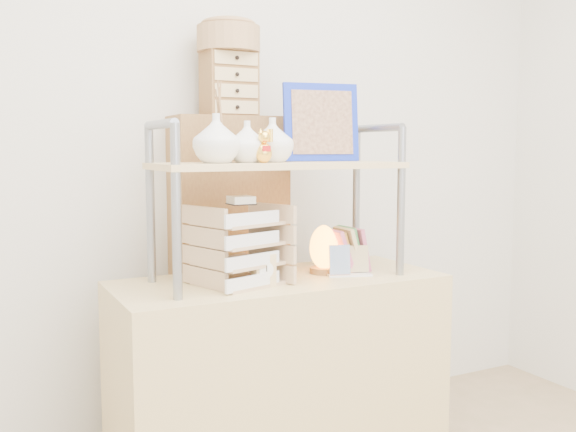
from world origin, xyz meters
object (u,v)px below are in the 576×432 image
letter_tray (241,250)px  salt_lamp (323,249)px  desk (279,378)px  cabinet (229,281)px

letter_tray → salt_lamp: bearing=7.7°
desk → letter_tray: 0.53m
salt_lamp → letter_tray: bearing=-172.3°
cabinet → letter_tray: bearing=-103.7°
cabinet → salt_lamp: bearing=-53.8°
letter_tray → desk: bearing=13.3°
letter_tray → salt_lamp: letter_tray is taller
desk → cabinet: (-0.05, 0.37, 0.30)m
letter_tray → salt_lamp: 0.36m
salt_lamp → desk: bearing=-177.3°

